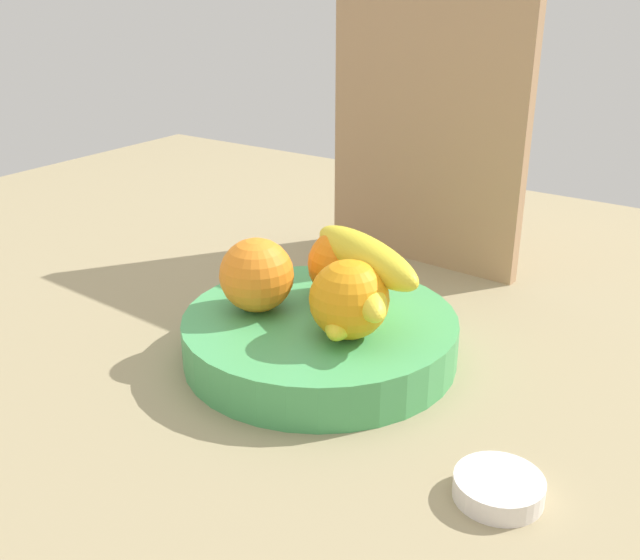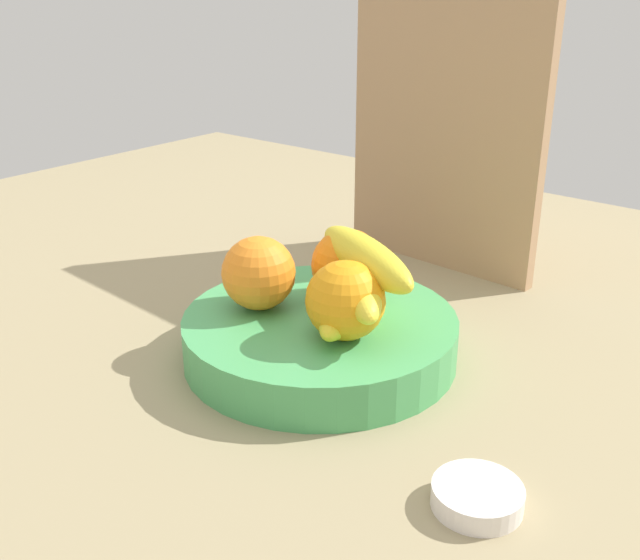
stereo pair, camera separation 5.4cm
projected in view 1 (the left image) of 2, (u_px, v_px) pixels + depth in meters
ground_plane at (323, 355)px, 80.60cm from camera, size 180.00×140.00×3.00cm
fruit_bowl at (320, 337)px, 76.23cm from camera, size 27.96×27.96×4.63cm
orange_front_left at (257, 275)px, 75.48cm from camera, size 7.63×7.63×7.63cm
orange_front_right at (349, 299)px, 69.91cm from camera, size 7.63×7.63×7.63cm
orange_center at (344, 264)px, 78.24cm from camera, size 7.63×7.63×7.63cm
banana_bunch at (358, 279)px, 73.55cm from camera, size 17.01×17.26×8.40cm
cutting_board at (426, 129)px, 96.04cm from camera, size 28.06×3.67×36.00cm
jar_lid at (499, 488)px, 56.32cm from camera, size 6.90×6.90×1.78cm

